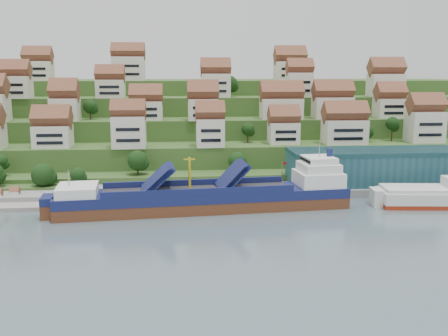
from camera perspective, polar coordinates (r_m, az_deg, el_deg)
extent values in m
plane|color=slate|center=(127.51, -0.48, -4.73)|extent=(300.00, 300.00, 0.00)
cube|color=gray|center=(144.48, 6.97, -2.50)|extent=(180.00, 14.00, 2.20)
cube|color=gray|center=(146.74, -24.14, -3.42)|extent=(45.00, 20.00, 1.00)
cube|color=#2D4C1E|center=(211.15, -2.36, 2.04)|extent=(260.00, 128.00, 4.00)
cube|color=#2D4C1E|center=(215.59, -2.43, 3.16)|extent=(260.00, 118.00, 11.00)
cube|color=#2D4C1E|center=(223.10, -2.54, 4.32)|extent=(260.00, 102.00, 18.00)
cube|color=#2D4C1E|center=(230.69, -2.63, 5.41)|extent=(260.00, 86.00, 25.00)
cube|color=#2D4C1E|center=(239.39, -2.73, 6.32)|extent=(260.00, 68.00, 31.00)
cube|color=silver|center=(167.10, -18.97, 3.44)|extent=(11.30, 8.57, 6.87)
cube|color=silver|center=(159.22, -10.81, 4.05)|extent=(10.32, 7.03, 9.92)
cube|color=silver|center=(159.36, -1.60, 4.06)|extent=(8.80, 7.62, 8.87)
cube|color=silver|center=(167.24, 6.81, 3.99)|extent=(9.71, 7.73, 7.03)
cube|color=silver|center=(170.51, 13.59, 4.04)|extent=(13.86, 8.26, 7.94)
cube|color=silver|center=(183.29, 21.95, 4.40)|extent=(11.34, 8.31, 10.38)
cube|color=silver|center=(180.79, -17.69, 6.39)|extent=(9.15, 8.98, 7.66)
cube|color=silver|center=(177.47, -8.85, 6.51)|extent=(11.03, 7.90, 6.49)
cube|color=silver|center=(174.36, -2.42, 6.69)|extent=(10.23, 8.56, 7.36)
cube|color=silver|center=(181.24, 6.55, 6.76)|extent=(14.59, 8.36, 7.18)
cube|color=silver|center=(185.41, 12.27, 6.74)|extent=(13.67, 8.18, 7.58)
cube|color=silver|center=(194.19, 18.38, 6.52)|extent=(10.20, 8.04, 6.95)
cube|color=silver|center=(198.85, -22.68, 8.51)|extent=(10.40, 7.86, 8.07)
cube|color=silver|center=(192.85, -12.84, 8.82)|extent=(10.25, 7.30, 6.71)
cube|color=silver|center=(191.86, -0.96, 9.40)|extent=(10.78, 7.79, 8.90)
cube|color=silver|center=(196.28, 8.59, 9.37)|extent=(9.63, 7.14, 9.28)
cube|color=silver|center=(208.25, 17.97, 8.98)|extent=(12.86, 8.47, 8.78)
cube|color=silver|center=(219.51, -20.44, 10.33)|extent=(11.00, 8.03, 7.80)
cube|color=silver|center=(211.97, -10.84, 11.07)|extent=(13.03, 7.51, 9.66)
cube|color=silver|center=(216.87, 7.53, 10.92)|extent=(12.64, 8.73, 7.85)
ellipsoid|color=#183913|center=(161.48, -24.14, 0.69)|extent=(4.08, 4.08, 4.08)
ellipsoid|color=#183913|center=(151.89, 1.53, 0.79)|extent=(5.58, 5.58, 5.58)
ellipsoid|color=#183913|center=(151.50, -9.86, 0.85)|extent=(6.08, 6.08, 6.08)
ellipsoid|color=#183913|center=(178.52, 15.93, 4.07)|extent=(4.75, 4.75, 4.75)
ellipsoid|color=#183913|center=(181.75, 18.70, 4.84)|extent=(4.62, 4.62, 4.62)
ellipsoid|color=#183913|center=(168.71, 2.74, 4.45)|extent=(4.30, 4.30, 4.30)
ellipsoid|color=#183913|center=(190.90, 12.03, 7.60)|extent=(5.28, 5.28, 5.28)
ellipsoid|color=#183913|center=(187.20, -18.45, 6.67)|extent=(6.22, 6.22, 6.22)
ellipsoid|color=#183913|center=(183.53, -15.07, 6.82)|extent=(4.98, 4.98, 4.98)
ellipsoid|color=#183913|center=(196.70, 0.66, 9.60)|extent=(6.23, 6.23, 6.23)
ellipsoid|color=#183913|center=(203.46, 7.76, 9.39)|extent=(4.72, 4.72, 4.72)
ellipsoid|color=#183913|center=(202.66, 9.19, 9.10)|extent=(4.98, 4.98, 4.98)
ellipsoid|color=#183913|center=(149.33, -19.96, -0.76)|extent=(6.56, 6.56, 6.56)
ellipsoid|color=#183913|center=(147.18, -16.36, -0.77)|extent=(4.34, 4.34, 4.34)
cube|color=#204E57|center=(154.91, 18.53, 0.22)|extent=(60.00, 15.00, 10.00)
cylinder|color=gray|center=(138.20, 6.64, -0.93)|extent=(0.16, 0.16, 8.00)
cube|color=maroon|center=(137.64, 6.91, 0.54)|extent=(1.20, 0.05, 0.80)
cube|color=white|center=(144.65, -22.75, -2.85)|extent=(2.40, 2.20, 2.20)
cube|color=#5B301B|center=(126.74, -2.21, -4.36)|extent=(73.82, 17.55, 4.69)
cube|color=navy|center=(125.98, -2.22, -3.03)|extent=(73.83, 17.66, 2.44)
cube|color=white|center=(125.17, -16.41, -2.46)|extent=(10.27, 11.46, 2.44)
cube|color=#262628|center=(125.46, -3.07, -2.53)|extent=(47.53, 13.59, 0.28)
cube|color=navy|center=(123.98, -7.82, -1.26)|extent=(7.89, 10.92, 6.48)
cube|color=navy|center=(126.04, 0.73, -0.96)|extent=(7.54, 10.89, 6.85)
cylinder|color=gold|center=(124.37, -3.95, -0.71)|extent=(0.71, 0.71, 8.44)
cube|color=white|center=(132.64, 10.72, -1.18)|extent=(12.13, 11.62, 3.75)
cube|color=white|center=(132.06, 10.77, 0.09)|extent=(10.17, 10.34, 2.34)
cube|color=white|center=(131.71, 10.80, 0.93)|extent=(8.20, 9.06, 1.69)
cylinder|color=navy|center=(132.45, 11.96, 1.72)|extent=(1.62, 1.62, 2.06)
cube|color=maroon|center=(141.91, 22.74, -3.75)|extent=(28.39, 12.84, 2.38)
cube|color=silver|center=(141.44, 22.79, -2.96)|extent=(28.40, 12.95, 2.93)
cube|color=silver|center=(141.04, 22.85, -2.23)|extent=(26.92, 11.70, 1.10)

